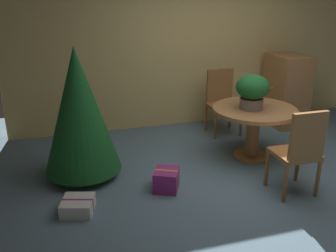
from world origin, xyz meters
TOP-DOWN VIEW (x-y plane):
  - ground_plane at (0.00, 0.00)m, footprint 6.60×6.60m
  - back_wall_panel at (0.00, 2.20)m, footprint 6.00×0.10m
  - round_dining_table at (0.26, 0.60)m, footprint 1.10×1.10m
  - flower_vase at (0.19, 0.58)m, footprint 0.42×0.42m
  - wooden_chair_near at (0.26, -0.40)m, footprint 0.45×0.41m
  - wooden_chair_far at (0.26, 1.62)m, footprint 0.47×0.43m
  - holiday_tree at (-1.96, 0.70)m, footprint 0.91×0.91m
  - gift_box_cream at (-2.08, -0.09)m, footprint 0.39×0.39m
  - gift_box_purple at (-1.08, 0.10)m, footprint 0.36×0.37m
  - wooden_cabinet at (1.43, 1.66)m, footprint 0.55×0.70m

SIDE VIEW (x-z plane):
  - ground_plane at x=0.00m, z-range 0.00..0.00m
  - gift_box_cream at x=-2.08m, z-range 0.00..0.15m
  - gift_box_purple at x=-1.08m, z-range 0.00..0.24m
  - round_dining_table at x=0.26m, z-range 0.19..0.89m
  - wooden_chair_far at x=0.26m, z-range 0.05..1.05m
  - wooden_chair_near at x=0.26m, z-range 0.05..1.05m
  - wooden_cabinet at x=1.43m, z-range 0.00..1.17m
  - holiday_tree at x=-1.96m, z-range 0.05..1.64m
  - flower_vase at x=0.19m, z-range 0.73..1.18m
  - back_wall_panel at x=0.00m, z-range 0.00..2.60m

